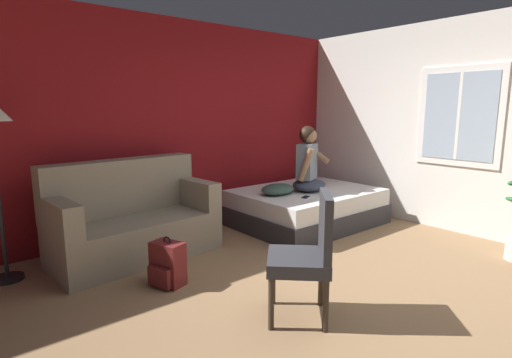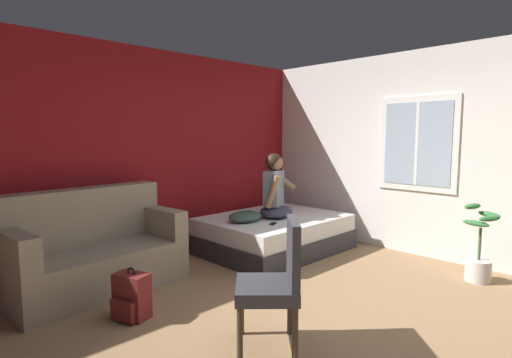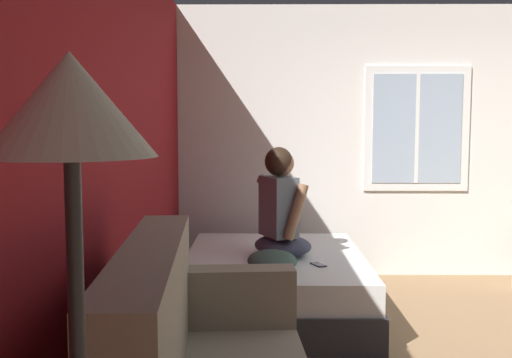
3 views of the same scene
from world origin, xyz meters
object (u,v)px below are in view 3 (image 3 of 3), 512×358
object	(u,v)px
bed	(274,284)
floor_lamp	(73,181)
cell_phone	(318,265)
person_seated	(281,212)
throw_pillow	(272,261)

from	to	relation	value
bed	floor_lamp	size ratio (longest dim) A/B	1.12
bed	cell_phone	size ratio (longest dim) A/B	13.24
bed	cell_phone	world-z (taller)	cell_phone
person_seated	throw_pillow	xyz separation A→B (m)	(-0.48, 0.08, -0.29)
person_seated	throw_pillow	distance (m)	0.57
person_seated	cell_phone	world-z (taller)	person_seated
bed	person_seated	bearing A→B (deg)	-122.53
bed	floor_lamp	bearing A→B (deg)	171.84
bed	floor_lamp	distance (m)	3.75
floor_lamp	bed	bearing A→B (deg)	-8.16
bed	person_seated	distance (m)	0.60
cell_phone	throw_pillow	bearing A→B (deg)	178.52
person_seated	floor_lamp	size ratio (longest dim) A/B	0.51
throw_pillow	person_seated	bearing A→B (deg)	-9.18
throw_pillow	cell_phone	size ratio (longest dim) A/B	3.33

